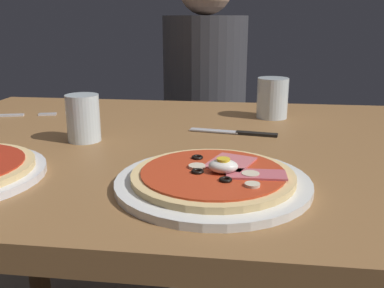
% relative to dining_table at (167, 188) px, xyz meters
% --- Properties ---
extents(dining_table, '(1.19, 0.89, 0.73)m').
position_rel_dining_table_xyz_m(dining_table, '(0.00, 0.00, 0.00)').
color(dining_table, olive).
rests_on(dining_table, ground).
extents(pizza_foreground, '(0.30, 0.30, 0.05)m').
position_rel_dining_table_xyz_m(pizza_foreground, '(0.12, -0.24, 0.12)').
color(pizza_foreground, white).
rests_on(pizza_foreground, dining_table).
extents(water_glass_near, '(0.07, 0.07, 0.10)m').
position_rel_dining_table_xyz_m(water_glass_near, '(-0.17, -0.02, 0.15)').
color(water_glass_near, silver).
rests_on(water_glass_near, dining_table).
extents(water_glass_far, '(0.08, 0.08, 0.10)m').
position_rel_dining_table_xyz_m(water_glass_far, '(0.23, 0.25, 0.15)').
color(water_glass_far, silver).
rests_on(water_glass_far, dining_table).
extents(fork, '(0.16, 0.06, 0.00)m').
position_rel_dining_table_xyz_m(fork, '(-0.42, 0.18, 0.11)').
color(fork, silver).
rests_on(fork, dining_table).
extents(knife, '(0.20, 0.05, 0.01)m').
position_rel_dining_table_xyz_m(knife, '(0.15, 0.07, 0.11)').
color(knife, silver).
rests_on(knife, dining_table).
extents(diner_person, '(0.32, 0.32, 1.18)m').
position_rel_dining_table_xyz_m(diner_person, '(-0.00, 0.81, -0.06)').
color(diner_person, black).
rests_on(diner_person, ground).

